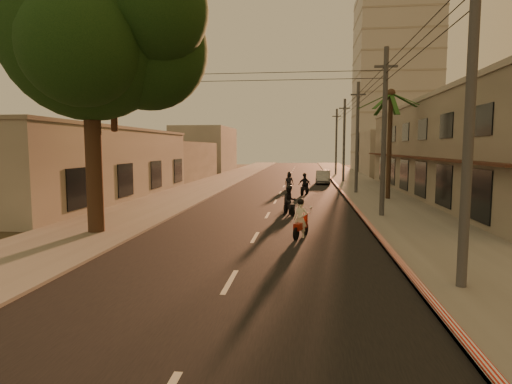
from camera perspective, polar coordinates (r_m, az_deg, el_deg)
ground at (r=16.11m, az=-0.98°, el=-7.59°), size 160.00×160.00×0.00m
road at (r=35.78m, az=3.26°, el=-0.10°), size 10.00×140.00×0.02m
sidewalk_right at (r=36.13m, az=15.22°, el=-0.16°), size 5.00×140.00×0.12m
sidewalk_left at (r=36.98m, az=-8.42°, el=0.12°), size 5.00×140.00×0.12m
curb_stripe at (r=30.89m, az=12.19°, el=-1.02°), size 0.20×60.00×0.20m
shophouse_row at (r=35.57m, az=26.24°, el=5.14°), size 8.80×34.20×7.30m
left_building at (r=33.63m, az=-21.95°, el=3.51°), size 8.20×24.20×5.20m
distant_tower at (r=73.58m, az=17.98°, el=13.65°), size 12.10×12.10×28.00m
broadleaf_tree at (r=20.24m, az=-20.15°, el=19.03°), size 9.60×8.70×12.10m
palm_tree at (r=32.25m, az=17.54°, el=11.68°), size 5.00×5.00×8.20m
utility_poles at (r=35.87m, az=13.42°, el=10.20°), size 1.20×48.26×9.00m
filler_right at (r=61.69m, az=17.83°, el=4.94°), size 8.00×14.00×6.00m
filler_left_near at (r=52.09m, az=-11.39°, el=4.09°), size 8.00×14.00×4.40m
filler_left_far at (r=69.41m, az=-6.81°, el=5.67°), size 8.00×14.00×7.00m
scooter_red at (r=18.01m, az=5.97°, el=-3.75°), size 0.89×1.64×1.67m
scooter_mid_a at (r=23.99m, az=4.49°, el=-1.24°), size 1.18×1.65×1.70m
scooter_mid_b at (r=34.25m, az=6.48°, el=0.93°), size 1.22×1.73×1.76m
scooter_far_a at (r=37.93m, az=4.44°, el=1.36°), size 1.01×1.65×1.66m
parked_car at (r=45.32m, az=8.94°, el=1.97°), size 1.87×4.33×1.38m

